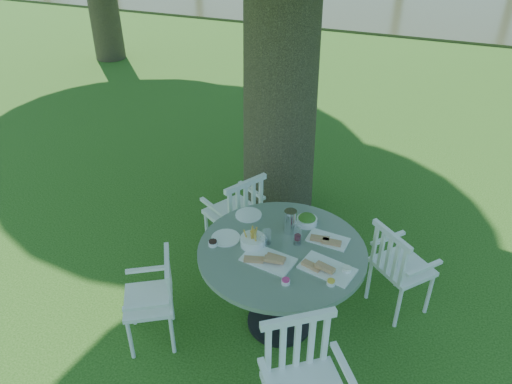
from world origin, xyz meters
TOP-DOWN VIEW (x-y plane):
  - ground at (0.00, 0.00)m, footprint 140.00×140.00m
  - table at (0.47, -0.47)m, footprint 1.33×1.33m
  - chair_ne at (1.33, 0.03)m, footprint 0.61×0.61m
  - chair_nw at (-0.20, 0.26)m, footprint 0.62×0.63m
  - chair_sw at (-0.40, -0.95)m, footprint 0.55×0.56m
  - chair_se at (0.90, -1.36)m, footprint 0.68×0.67m
  - tableware at (0.44, -0.39)m, footprint 1.20×0.87m

SIDE VIEW (x-z plane):
  - ground at x=0.00m, z-range 0.00..0.00m
  - chair_sw at x=-0.40m, z-range 0.07..0.90m
  - chair_ne at x=1.33m, z-range 0.08..0.96m
  - chair_nw at x=-0.20m, z-range 0.08..1.01m
  - chair_se at x=0.90m, z-range 0.09..1.08m
  - table at x=0.47m, z-range 0.24..1.07m
  - tableware at x=0.44m, z-range 0.76..0.97m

